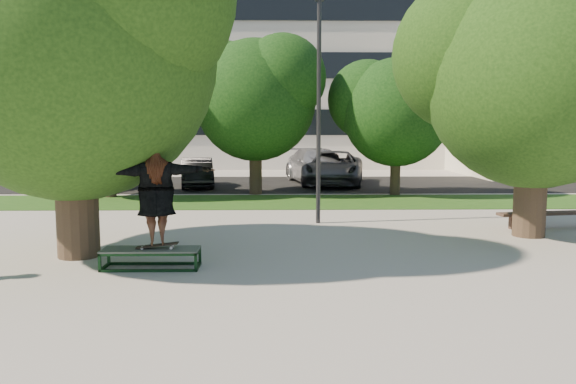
{
  "coord_description": "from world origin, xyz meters",
  "views": [
    {
      "loc": [
        -0.12,
        -10.37,
        2.61
      ],
      "look_at": [
        0.08,
        0.6,
        1.37
      ],
      "focal_mm": 35.0,
      "sensor_mm": 36.0,
      "label": 1
    }
  ],
  "objects_px": {
    "tree_left": "(67,37)",
    "car_dark": "(197,173)",
    "lamppost": "(319,109)",
    "bench": "(548,215)",
    "grind_box": "(151,258)",
    "car_silver_a": "(98,175)",
    "car_silver_b": "(318,166)",
    "car_grey": "(334,168)",
    "tree_right": "(531,66)"
  },
  "relations": [
    {
      "from": "tree_right",
      "to": "car_grey",
      "type": "height_order",
      "value": "tree_right"
    },
    {
      "from": "grind_box",
      "to": "car_silver_a",
      "type": "height_order",
      "value": "car_silver_a"
    },
    {
      "from": "tree_left",
      "to": "lamppost",
      "type": "xyz_separation_m",
      "value": [
        5.29,
        3.91,
        -1.27
      ]
    },
    {
      "from": "tree_right",
      "to": "car_grey",
      "type": "relative_size",
      "value": 1.15
    },
    {
      "from": "lamppost",
      "to": "car_silver_b",
      "type": "xyz_separation_m",
      "value": [
        0.8,
        11.38,
        -2.32
      ]
    },
    {
      "from": "lamppost",
      "to": "car_dark",
      "type": "xyz_separation_m",
      "value": [
        -4.73,
        9.66,
        -2.51
      ]
    },
    {
      "from": "car_silver_a",
      "to": "car_dark",
      "type": "xyz_separation_m",
      "value": [
        4.03,
        1.16,
        -0.01
      ]
    },
    {
      "from": "tree_right",
      "to": "car_dark",
      "type": "bearing_deg",
      "value": 129.81
    },
    {
      "from": "grind_box",
      "to": "tree_left",
      "type": "bearing_deg",
      "value": 148.09
    },
    {
      "from": "tree_right",
      "to": "grind_box",
      "type": "relative_size",
      "value": 3.62
    },
    {
      "from": "car_dark",
      "to": "car_silver_b",
      "type": "xyz_separation_m",
      "value": [
        5.53,
        1.72,
        0.18
      ]
    },
    {
      "from": "grind_box",
      "to": "car_silver_b",
      "type": "height_order",
      "value": "car_silver_b"
    },
    {
      "from": "tree_right",
      "to": "grind_box",
      "type": "height_order",
      "value": "tree_right"
    },
    {
      "from": "bench",
      "to": "car_grey",
      "type": "bearing_deg",
      "value": 102.35
    },
    {
      "from": "lamppost",
      "to": "car_dark",
      "type": "relative_size",
      "value": 1.56
    },
    {
      "from": "lamppost",
      "to": "grind_box",
      "type": "bearing_deg",
      "value": -124.88
    },
    {
      "from": "tree_left",
      "to": "car_grey",
      "type": "distance_m",
      "value": 16.49
    },
    {
      "from": "bench",
      "to": "car_dark",
      "type": "height_order",
      "value": "car_dark"
    },
    {
      "from": "bench",
      "to": "tree_left",
      "type": "bearing_deg",
      "value": -173.95
    },
    {
      "from": "bench",
      "to": "car_dark",
      "type": "xyz_separation_m",
      "value": [
        -10.74,
        10.53,
        0.29
      ]
    },
    {
      "from": "car_silver_a",
      "to": "car_dark",
      "type": "distance_m",
      "value": 4.19
    },
    {
      "from": "tree_left",
      "to": "car_silver_b",
      "type": "xyz_separation_m",
      "value": [
        6.09,
        15.28,
        -3.59
      ]
    },
    {
      "from": "tree_left",
      "to": "tree_right",
      "type": "xyz_separation_m",
      "value": [
        10.21,
        1.99,
        -0.33
      ]
    },
    {
      "from": "tree_left",
      "to": "grind_box",
      "type": "relative_size",
      "value": 3.95
    },
    {
      "from": "bench",
      "to": "grind_box",
      "type": "bearing_deg",
      "value": -165.4
    },
    {
      "from": "car_silver_b",
      "to": "tree_right",
      "type": "bearing_deg",
      "value": -83.63
    },
    {
      "from": "tree_left",
      "to": "grind_box",
      "type": "height_order",
      "value": "tree_left"
    },
    {
      "from": "tree_right",
      "to": "tree_left",
      "type": "bearing_deg",
      "value": -168.97
    },
    {
      "from": "tree_right",
      "to": "car_silver_b",
      "type": "relative_size",
      "value": 1.14
    },
    {
      "from": "car_grey",
      "to": "lamppost",
      "type": "bearing_deg",
      "value": -88.68
    },
    {
      "from": "car_silver_a",
      "to": "car_grey",
      "type": "bearing_deg",
      "value": 16.15
    },
    {
      "from": "bench",
      "to": "car_silver_a",
      "type": "height_order",
      "value": "car_silver_a"
    },
    {
      "from": "tree_right",
      "to": "car_silver_b",
      "type": "height_order",
      "value": "tree_right"
    },
    {
      "from": "tree_right",
      "to": "car_grey",
      "type": "distance_m",
      "value": 13.46
    },
    {
      "from": "grind_box",
      "to": "lamppost",
      "type": "bearing_deg",
      "value": 55.12
    },
    {
      "from": "car_dark",
      "to": "car_silver_b",
      "type": "height_order",
      "value": "car_silver_b"
    },
    {
      "from": "tree_right",
      "to": "car_grey",
      "type": "bearing_deg",
      "value": 105.18
    },
    {
      "from": "lamppost",
      "to": "grind_box",
      "type": "height_order",
      "value": "lamppost"
    },
    {
      "from": "bench",
      "to": "car_silver_b",
      "type": "bearing_deg",
      "value": 104.05
    },
    {
      "from": "grind_box",
      "to": "bench",
      "type": "bearing_deg",
      "value": 23.59
    },
    {
      "from": "tree_left",
      "to": "car_dark",
      "type": "distance_m",
      "value": 14.09
    },
    {
      "from": "car_silver_a",
      "to": "car_silver_b",
      "type": "xyz_separation_m",
      "value": [
        9.56,
        2.88,
        0.17
      ]
    },
    {
      "from": "car_silver_b",
      "to": "car_grey",
      "type": "bearing_deg",
      "value": -55.94
    },
    {
      "from": "car_dark",
      "to": "car_silver_a",
      "type": "bearing_deg",
      "value": -173.52
    },
    {
      "from": "tree_right",
      "to": "car_silver_a",
      "type": "height_order",
      "value": "tree_right"
    },
    {
      "from": "tree_left",
      "to": "bench",
      "type": "distance_m",
      "value": 12.39
    },
    {
      "from": "car_dark",
      "to": "car_silver_b",
      "type": "relative_size",
      "value": 0.69
    },
    {
      "from": "tree_left",
      "to": "car_silver_a",
      "type": "xyz_separation_m",
      "value": [
        -3.46,
        12.41,
        -3.77
      ]
    },
    {
      "from": "lamppost",
      "to": "car_dark",
      "type": "height_order",
      "value": "lamppost"
    },
    {
      "from": "lamppost",
      "to": "car_silver_a",
      "type": "height_order",
      "value": "lamppost"
    }
  ]
}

